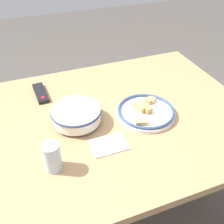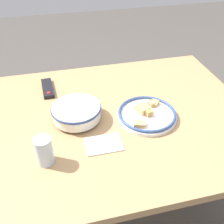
# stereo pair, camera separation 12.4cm
# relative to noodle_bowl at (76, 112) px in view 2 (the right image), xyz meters

# --- Properties ---
(ground_plane) EXTENTS (8.00, 8.00, 0.00)m
(ground_plane) POSITION_rel_noodle_bowl_xyz_m (0.21, -0.02, -0.76)
(ground_plane) COLOR #4C4742
(dining_table) EXTENTS (1.32, 1.04, 0.72)m
(dining_table) POSITION_rel_noodle_bowl_xyz_m (0.21, -0.02, -0.12)
(dining_table) COLOR tan
(dining_table) RESTS_ON ground_plane
(noodle_bowl) EXTENTS (0.24, 0.24, 0.07)m
(noodle_bowl) POSITION_rel_noodle_bowl_xyz_m (0.00, 0.00, 0.00)
(noodle_bowl) COLOR silver
(noodle_bowl) RESTS_ON dining_table
(food_plate) EXTENTS (0.29, 0.29, 0.05)m
(food_plate) POSITION_rel_noodle_bowl_xyz_m (0.33, -0.06, -0.03)
(food_plate) COLOR white
(food_plate) RESTS_ON dining_table
(tv_remote) EXTENTS (0.07, 0.19, 0.02)m
(tv_remote) POSITION_rel_noodle_bowl_xyz_m (-0.13, 0.30, -0.03)
(tv_remote) COLOR black
(tv_remote) RESTS_ON dining_table
(drinking_glass) EXTENTS (0.07, 0.07, 0.12)m
(drinking_glass) POSITION_rel_noodle_bowl_xyz_m (-0.16, -0.24, 0.02)
(drinking_glass) COLOR silver
(drinking_glass) RESTS_ON dining_table
(folded_napkin) EXTENTS (0.16, 0.11, 0.01)m
(folded_napkin) POSITION_rel_noodle_bowl_xyz_m (0.09, -0.20, -0.04)
(folded_napkin) COLOR white
(folded_napkin) RESTS_ON dining_table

